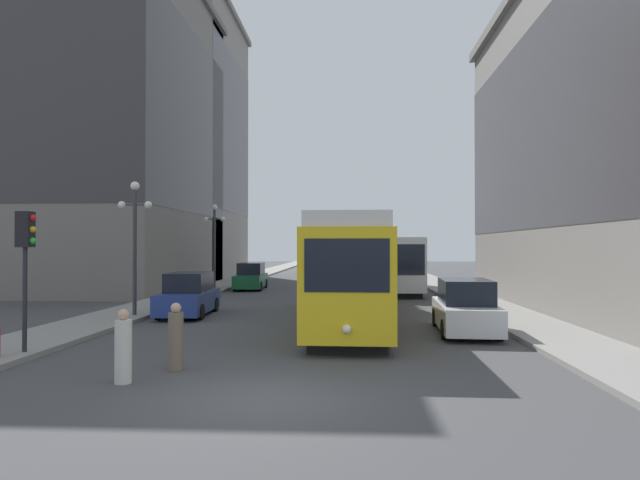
{
  "coord_description": "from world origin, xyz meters",
  "views": [
    {
      "loc": [
        1.57,
        -10.54,
        2.93
      ],
      "look_at": [
        0.46,
        8.34,
        3.16
      ],
      "focal_mm": 31.06,
      "sensor_mm": 36.0,
      "label": 1
    }
  ],
  "objects": [
    {
      "name": "building_left_midblock",
      "position": [
        -16.56,
        26.99,
        11.06
      ],
      "size": [
        14.87,
        18.24,
        21.5
      ],
      "color": "slate",
      "rests_on": "ground"
    },
    {
      "name": "transit_bus",
      "position": [
        4.49,
        25.68,
        1.95
      ],
      "size": [
        2.78,
        11.28,
        3.45
      ],
      "rotation": [
        0.0,
        0.0,
        -0.02
      ],
      "color": "black",
      "rests_on": "ground"
    },
    {
      "name": "lamp_post_left_near",
      "position": [
        -7.29,
        11.51,
        3.73
      ],
      "size": [
        1.41,
        0.36,
        5.44
      ],
      "color": "#333338",
      "rests_on": "sidewalk_left"
    },
    {
      "name": "sidewalk_left",
      "position": [
        -8.05,
        40.0,
        0.07
      ],
      "size": [
        2.74,
        120.0,
        0.15
      ],
      "primitive_type": "cube",
      "color": "gray",
      "rests_on": "ground"
    },
    {
      "name": "traffic_light_near_left",
      "position": [
        -7.07,
        3.62,
        3.01
      ],
      "size": [
        0.47,
        0.36,
        3.71
      ],
      "color": "#232328",
      "rests_on": "sidewalk_left"
    },
    {
      "name": "building_left_corner",
      "position": [
        -14.9,
        39.73,
        12.7
      ],
      "size": [
        11.55,
        15.41,
        24.66
      ],
      "color": "gray",
      "rests_on": "ground"
    },
    {
      "name": "pedestrian_crossing_near",
      "position": [
        -2.61,
        2.36,
        0.74
      ],
      "size": [
        0.36,
        0.36,
        1.6
      ],
      "rotation": [
        0.0,
        0.0,
        5.68
      ],
      "color": "#6B5B4C",
      "rests_on": "ground"
    },
    {
      "name": "ground_plane",
      "position": [
        0.0,
        0.0,
        0.0
      ],
      "size": [
        200.0,
        200.0,
        0.0
      ],
      "primitive_type": "plane",
      "color": "#424244"
    },
    {
      "name": "sidewalk_right",
      "position": [
        8.05,
        40.0,
        0.07
      ],
      "size": [
        2.74,
        120.0,
        0.15
      ],
      "primitive_type": "cube",
      "color": "gray",
      "rests_on": "ground"
    },
    {
      "name": "parked_car_right_far",
      "position": [
        5.38,
        8.47,
        0.84
      ],
      "size": [
        2.09,
        4.84,
        1.82
      ],
      "rotation": [
        0.0,
        0.0,
        3.09
      ],
      "color": "black",
      "rests_on": "ground"
    },
    {
      "name": "parked_car_left_mid",
      "position": [
        -5.39,
        12.65,
        0.84
      ],
      "size": [
        2.04,
        4.67,
        1.82
      ],
      "rotation": [
        0.0,
        0.0,
        0.04
      ],
      "color": "black",
      "rests_on": "ground"
    },
    {
      "name": "parked_car_left_near",
      "position": [
        -5.39,
        27.13,
        0.84
      ],
      "size": [
        2.05,
        5.02,
        1.82
      ],
      "rotation": [
        0.0,
        0.0,
        0.04
      ],
      "color": "black",
      "rests_on": "ground"
    },
    {
      "name": "lamp_post_left_far",
      "position": [
        -7.29,
        24.55,
        3.76
      ],
      "size": [
        1.41,
        0.36,
        5.5
      ],
      "color": "#333338",
      "rests_on": "sidewalk_left"
    },
    {
      "name": "pedestrian_crossing_far",
      "position": [
        -3.34,
        1.07,
        0.74
      ],
      "size": [
        0.36,
        0.36,
        1.59
      ],
      "rotation": [
        0.0,
        0.0,
        2.57
      ],
      "color": "beige",
      "rests_on": "ground"
    },
    {
      "name": "streetcar",
      "position": [
        1.55,
        10.99,
        2.1
      ],
      "size": [
        2.86,
        14.61,
        3.89
      ],
      "rotation": [
        0.0,
        0.0,
        -0.02
      ],
      "color": "black",
      "rests_on": "ground"
    }
  ]
}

